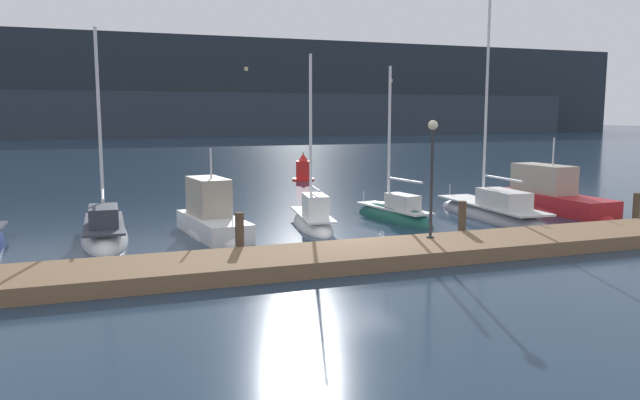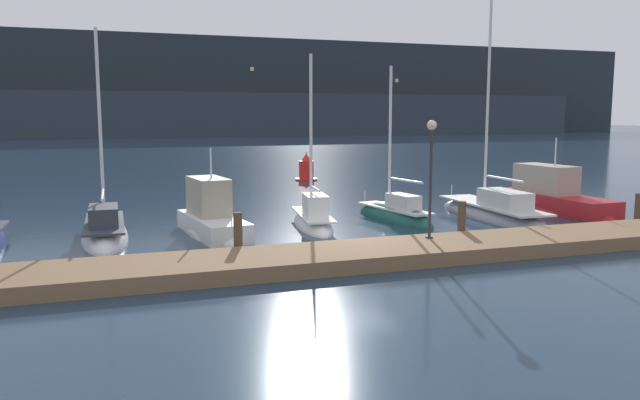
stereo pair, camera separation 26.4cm
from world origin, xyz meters
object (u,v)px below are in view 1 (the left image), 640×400
at_px(sailboat_berth_2, 105,236).
at_px(motorboat_berth_3, 212,225).
at_px(channel_buoy, 303,170).
at_px(sailboat_berth_4, 313,222).
at_px(dock_lamppost, 432,159).
at_px(sailboat_berth_5, 394,218).
at_px(sailboat_berth_6, 491,214).
at_px(motorboat_berth_7, 551,203).

distance_m(sailboat_berth_2, motorboat_berth_3, 3.86).
bearing_deg(channel_buoy, sailboat_berth_2, -127.79).
xyz_separation_m(motorboat_berth_3, sailboat_berth_4, (4.11, 0.35, -0.18)).
height_order(channel_buoy, dock_lamppost, dock_lamppost).
xyz_separation_m(sailboat_berth_4, sailboat_berth_5, (3.80, 0.33, -0.06)).
distance_m(sailboat_berth_5, sailboat_berth_6, 4.41).
relative_size(motorboat_berth_3, sailboat_berth_6, 0.45).
bearing_deg(channel_buoy, motorboat_berth_7, -67.91).
distance_m(sailboat_berth_2, sailboat_berth_4, 7.94).
distance_m(motorboat_berth_7, dock_lamppost, 11.67).
distance_m(sailboat_berth_2, motorboat_berth_7, 19.88).
xyz_separation_m(sailboat_berth_4, dock_lamppost, (2.18, -5.57, 2.86)).
relative_size(sailboat_berth_6, motorboat_berth_7, 1.67).
xyz_separation_m(sailboat_berth_5, dock_lamppost, (-1.61, -5.89, 2.93)).
xyz_separation_m(sailboat_berth_5, sailboat_berth_6, (4.33, -0.81, 0.04)).
distance_m(motorboat_berth_3, channel_buoy, 19.63).
distance_m(sailboat_berth_5, channel_buoy, 16.70).
relative_size(sailboat_berth_4, sailboat_berth_6, 0.63).
height_order(motorboat_berth_3, motorboat_berth_7, motorboat_berth_7).
distance_m(motorboat_berth_3, dock_lamppost, 8.60).
distance_m(sailboat_berth_5, motorboat_berth_7, 8.15).
height_order(sailboat_berth_5, channel_buoy, sailboat_berth_5).
height_order(sailboat_berth_6, channel_buoy, sailboat_berth_6).
distance_m(motorboat_berth_3, sailboat_berth_5, 7.94).
bearing_deg(sailboat_berth_2, dock_lamppost, -29.10).
bearing_deg(motorboat_berth_3, dock_lamppost, -39.68).
relative_size(sailboat_berth_4, dock_lamppost, 1.92).
distance_m(sailboat_berth_5, dock_lamppost, 6.77).
xyz_separation_m(channel_buoy, dock_lamppost, (-2.98, -22.52, 2.30)).
distance_m(sailboat_berth_4, motorboat_berth_7, 11.94).
height_order(sailboat_berth_4, sailboat_berth_5, sailboat_berth_4).
xyz_separation_m(sailboat_berth_6, motorboat_berth_7, (3.81, 0.74, 0.22)).
xyz_separation_m(sailboat_berth_4, sailboat_berth_6, (8.13, -0.49, -0.02)).
bearing_deg(dock_lamppost, sailboat_berth_2, 150.90).
relative_size(motorboat_berth_7, channel_buoy, 3.54).
bearing_deg(sailboat_berth_6, motorboat_berth_3, 179.33).
relative_size(sailboat_berth_5, channel_buoy, 3.64).
distance_m(sailboat_berth_4, sailboat_berth_6, 8.14).
bearing_deg(sailboat_berth_4, sailboat_berth_5, 4.91).
height_order(motorboat_berth_3, sailboat_berth_4, sailboat_berth_4).
bearing_deg(sailboat_berth_5, sailboat_berth_4, -175.09).
relative_size(sailboat_berth_2, sailboat_berth_6, 0.70).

